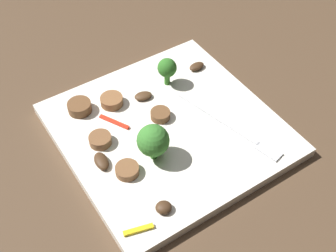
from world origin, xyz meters
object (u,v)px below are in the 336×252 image
Objects in this scene: fork at (234,129)px; sausage_slice_1 at (112,101)px; mushroom_2 at (164,207)px; sausage_slice_2 at (161,114)px; sausage_slice_0 at (100,140)px; pepper_strip_0 at (114,122)px; mushroom_0 at (142,97)px; sausage_slice_3 at (127,170)px; broccoli_floret_0 at (153,141)px; pepper_strip_1 at (138,230)px; sausage_slice_4 at (80,107)px; mushroom_1 at (101,161)px; broccoli_floret_1 at (167,68)px; mushroom_3 at (197,66)px; plate at (168,130)px.

sausage_slice_1 is at bearing -153.62° from fork.
fork is 0.16m from mushroom_2.
sausage_slice_2 is 1.41× the size of mushroom_2.
pepper_strip_0 is (-0.02, 0.03, -0.00)m from sausage_slice_0.
mushroom_0 is 0.06m from pepper_strip_0.
sausage_slice_3 is 0.64× the size of pepper_strip_0.
broccoli_floret_0 reaches higher than pepper_strip_0.
mushroom_2 is at bearing -9.81° from sausage_slice_1.
fork is at bearing 109.62° from mushroom_2.
sausage_slice_2 is (0.00, 0.10, -0.00)m from sausage_slice_0.
sausage_slice_1 is 0.92× the size of pepper_strip_1.
sausage_slice_4 is at bearing -178.87° from sausage_slice_3.
sausage_slice_0 is at bearing -130.03° from fork.
sausage_slice_2 reaches higher than fork.
sausage_slice_3 is at bearing -84.98° from broccoli_floret_0.
mushroom_0 reaches higher than pepper_strip_1.
sausage_slice_2 is 0.12m from sausage_slice_4.
sausage_slice_3 is 0.09m from pepper_strip_0.
sausage_slice_4 is 1.30× the size of mushroom_0.
sausage_slice_4 reaches higher than sausage_slice_2.
sausage_slice_1 reaches higher than fork.
sausage_slice_4 is at bearing -176.66° from mushroom_2.
broccoli_floret_0 is 0.09m from pepper_strip_0.
mushroom_1 is 0.63× the size of pepper_strip_0.
sausage_slice_0 is 1.08× the size of sausage_slice_2.
broccoli_floret_1 reaches higher than sausage_slice_3.
fork is at bearing 40.50° from sausage_slice_1.
sausage_slice_3 is 0.07m from mushroom_2.
mushroom_0 is at bearing -84.18° from mushroom_3.
sausage_slice_2 is at bearing 140.17° from broccoli_floret_0.
broccoli_floret_1 is (-0.08, 0.05, 0.04)m from plate.
broccoli_floret_1 is 1.75× the size of mushroom_3.
mushroom_2 is at bearing -35.33° from plate.
fork is 0.23m from sausage_slice_4.
broccoli_floret_0 reaches higher than mushroom_0.
broccoli_floret_0 is 0.05m from sausage_slice_3.
mushroom_1 is at bearing 175.15° from pepper_strip_1.
sausage_slice_2 is at bearing -40.41° from broccoli_floret_1.
plate is 0.17m from pepper_strip_1.
mushroom_3 is 0.30m from pepper_strip_1.
mushroom_3 is at bearing 121.28° from sausage_slice_3.
mushroom_0 is (0.01, 0.04, -0.00)m from sausage_slice_1.
broccoli_floret_1 is at bearing 109.73° from sausage_slice_0.
sausage_slice_3 is at bearing -49.83° from broccoli_floret_1.
mushroom_1 is 0.07m from pepper_strip_0.
broccoli_floret_1 is at bearing 177.02° from fork.
mushroom_2 is 0.04m from pepper_strip_1.
sausage_slice_3 is 0.89× the size of sausage_slice_4.
mushroom_0 is at bearing -162.57° from fork.
mushroom_0 is 0.22m from pepper_strip_1.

